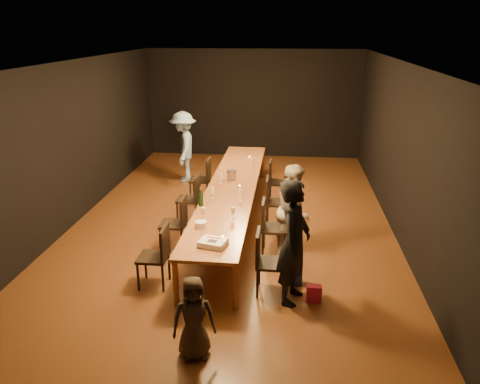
# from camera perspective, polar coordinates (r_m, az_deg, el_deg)

# --- Properties ---
(ground) EXTENTS (10.00, 10.00, 0.00)m
(ground) POSITION_cam_1_polar(r_m,az_deg,el_deg) (9.05, -0.94, -3.75)
(ground) COLOR #452211
(ground) RESTS_ON ground
(room_shell) EXTENTS (6.04, 10.04, 3.02)m
(room_shell) POSITION_cam_1_polar(r_m,az_deg,el_deg) (8.44, -1.02, 9.30)
(room_shell) COLOR black
(room_shell) RESTS_ON ground
(table) EXTENTS (0.90, 6.00, 0.75)m
(table) POSITION_cam_1_polar(r_m,az_deg,el_deg) (8.79, -0.97, 0.45)
(table) COLOR brown
(table) RESTS_ON ground
(chair_right_0) EXTENTS (0.42, 0.42, 0.93)m
(chair_right_0) POSITION_cam_1_polar(r_m,az_deg,el_deg) (6.62, 3.84, -8.57)
(chair_right_0) COLOR black
(chair_right_0) RESTS_ON ground
(chair_right_1) EXTENTS (0.42, 0.42, 0.93)m
(chair_right_1) POSITION_cam_1_polar(r_m,az_deg,el_deg) (7.70, 4.24, -4.36)
(chair_right_1) COLOR black
(chair_right_1) RESTS_ON ground
(chair_right_2) EXTENTS (0.42, 0.42, 0.93)m
(chair_right_2) POSITION_cam_1_polar(r_m,az_deg,el_deg) (8.81, 4.53, -1.20)
(chair_right_2) COLOR black
(chair_right_2) RESTS_ON ground
(chair_right_3) EXTENTS (0.42, 0.42, 0.93)m
(chair_right_3) POSITION_cam_1_polar(r_m,az_deg,el_deg) (9.94, 4.76, 1.24)
(chair_right_3) COLOR black
(chair_right_3) RESTS_ON ground
(chair_left_0) EXTENTS (0.42, 0.42, 0.93)m
(chair_left_0) POSITION_cam_1_polar(r_m,az_deg,el_deg) (6.89, -10.57, -7.73)
(chair_left_0) COLOR black
(chair_left_0) RESTS_ON ground
(chair_left_1) EXTENTS (0.42, 0.42, 0.93)m
(chair_left_1) POSITION_cam_1_polar(r_m,az_deg,el_deg) (7.93, -8.16, -3.80)
(chair_left_1) COLOR black
(chair_left_1) RESTS_ON ground
(chair_left_2) EXTENTS (0.42, 0.42, 0.93)m
(chair_left_2) POSITION_cam_1_polar(r_m,az_deg,el_deg) (9.01, -6.33, -0.79)
(chair_left_2) COLOR black
(chair_left_2) RESTS_ON ground
(chair_left_3) EXTENTS (0.42, 0.42, 0.93)m
(chair_left_3) POSITION_cam_1_polar(r_m,az_deg,el_deg) (10.12, -4.91, 1.57)
(chair_left_3) COLOR black
(chair_left_3) RESTS_ON ground
(woman_birthday) EXTENTS (0.57, 0.72, 1.75)m
(woman_birthday) POSITION_cam_1_polar(r_m,az_deg,el_deg) (6.29, 6.60, -6.10)
(woman_birthday) COLOR black
(woman_birthday) RESTS_ON ground
(woman_tan) EXTENTS (0.76, 0.87, 1.53)m
(woman_tan) POSITION_cam_1_polar(r_m,az_deg,el_deg) (7.65, 6.61, -2.19)
(woman_tan) COLOR tan
(woman_tan) RESTS_ON ground
(man_blue) EXTENTS (0.82, 1.19, 1.70)m
(man_blue) POSITION_cam_1_polar(r_m,az_deg,el_deg) (11.31, -6.90, 5.47)
(man_blue) COLOR #7B9BBF
(man_blue) RESTS_ON ground
(child) EXTENTS (0.56, 0.45, 1.01)m
(child) POSITION_cam_1_polar(r_m,az_deg,el_deg) (5.44, -5.66, -15.04)
(child) COLOR #382B1F
(child) RESTS_ON ground
(gift_bag_red) EXTENTS (0.21, 0.12, 0.24)m
(gift_bag_red) POSITION_cam_1_polar(r_m,az_deg,el_deg) (6.64, 9.00, -12.15)
(gift_bag_red) COLOR #D72051
(gift_bag_red) RESTS_ON ground
(gift_bag_blue) EXTENTS (0.22, 0.16, 0.27)m
(gift_bag_blue) POSITION_cam_1_polar(r_m,az_deg,el_deg) (7.00, 6.68, -10.09)
(gift_bag_blue) COLOR navy
(gift_bag_blue) RESTS_ON ground
(birthday_cake) EXTENTS (0.42, 0.37, 0.09)m
(birthday_cake) POSITION_cam_1_polar(r_m,az_deg,el_deg) (6.43, -3.33, -6.20)
(birthday_cake) COLOR white
(birthday_cake) RESTS_ON table
(plate_stack) EXTENTS (0.19, 0.19, 0.10)m
(plate_stack) POSITION_cam_1_polar(r_m,az_deg,el_deg) (6.99, -4.79, -3.98)
(plate_stack) COLOR white
(plate_stack) RESTS_ON table
(champagne_bottle) EXTENTS (0.08, 0.08, 0.32)m
(champagne_bottle) POSITION_cam_1_polar(r_m,az_deg,el_deg) (7.79, -4.79, -0.57)
(champagne_bottle) COLOR black
(champagne_bottle) RESTS_ON table
(ice_bucket) EXTENTS (0.23, 0.23, 0.19)m
(ice_bucket) POSITION_cam_1_polar(r_m,az_deg,el_deg) (9.14, -1.03, 2.15)
(ice_bucket) COLOR #A2A3A7
(ice_bucket) RESTS_ON table
(wineglass_0) EXTENTS (0.06, 0.06, 0.21)m
(wineglass_0) POSITION_cam_1_polar(r_m,az_deg,el_deg) (7.23, -4.48, -2.68)
(wineglass_0) COLOR beige
(wineglass_0) RESTS_ON table
(wineglass_1) EXTENTS (0.06, 0.06, 0.21)m
(wineglass_1) POSITION_cam_1_polar(r_m,az_deg,el_deg) (7.23, -0.87, -2.63)
(wineglass_1) COLOR beige
(wineglass_1) RESTS_ON table
(wineglass_2) EXTENTS (0.06, 0.06, 0.21)m
(wineglass_2) POSITION_cam_1_polar(r_m,az_deg,el_deg) (8.12, -3.36, -0.10)
(wineglass_2) COLOR silver
(wineglass_2) RESTS_ON table
(wineglass_3) EXTENTS (0.06, 0.06, 0.21)m
(wineglass_3) POSITION_cam_1_polar(r_m,az_deg,el_deg) (8.01, 0.08, -0.35)
(wineglass_3) COLOR beige
(wineglass_3) RESTS_ON table
(wineglass_4) EXTENTS (0.06, 0.06, 0.21)m
(wineglass_4) POSITION_cam_1_polar(r_m,az_deg,el_deg) (8.87, -2.34, 1.64)
(wineglass_4) COLOR silver
(wineglass_4) RESTS_ON table
(wineglass_5) EXTENTS (0.06, 0.06, 0.21)m
(wineglass_5) POSITION_cam_1_polar(r_m,az_deg,el_deg) (9.89, 1.50, 3.56)
(wineglass_5) COLOR silver
(wineglass_5) RESTS_ON table
(tealight_near) EXTENTS (0.05, 0.05, 0.03)m
(tealight_near) POSITION_cam_1_polar(r_m,az_deg,el_deg) (6.65, -2.12, -5.53)
(tealight_near) COLOR #B2B7B2
(tealight_near) RESTS_ON table
(tealight_mid) EXTENTS (0.05, 0.05, 0.03)m
(tealight_mid) POSITION_cam_1_polar(r_m,az_deg,el_deg) (8.70, -0.04, 0.68)
(tealight_mid) COLOR #B2B7B2
(tealight_mid) RESTS_ON table
(tealight_far) EXTENTS (0.05, 0.05, 0.03)m
(tealight_far) POSITION_cam_1_polar(r_m,az_deg,el_deg) (10.63, 1.15, 4.22)
(tealight_far) COLOR #B2B7B2
(tealight_far) RESTS_ON table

